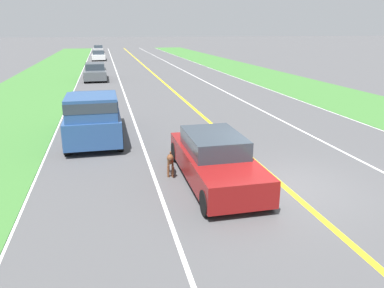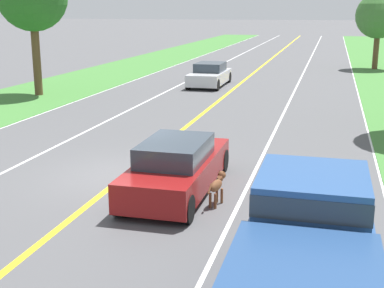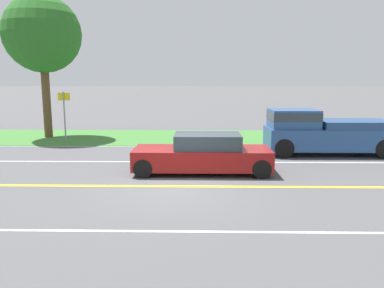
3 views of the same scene
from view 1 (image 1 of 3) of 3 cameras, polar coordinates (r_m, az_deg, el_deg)
name	(u,v)px [view 1 (image 1 of 3)]	position (r m, az deg, el deg)	size (l,w,h in m)	color
ground_plane	(284,186)	(10.99, 13.84, -6.28)	(400.00, 400.00, 0.00)	#4C4C4F
centre_divider_line	(284,186)	(10.98, 13.84, -6.26)	(0.18, 160.00, 0.01)	yellow
lane_edge_line_right	(19,213)	(10.15, -24.84, -9.46)	(0.14, 160.00, 0.01)	white
lane_dash_same_dir	(162,198)	(9.98, -4.62, -8.26)	(0.10, 160.00, 0.01)	white
ego_car	(215,159)	(10.87, 3.50, -2.36)	(1.80, 4.80, 1.39)	maroon
dog	(170,160)	(11.27, -3.32, -2.47)	(0.32, 1.02, 0.78)	brown
pickup_truck	(93,115)	(15.44, -14.80, 4.35)	(2.06, 5.33, 1.98)	#284C84
car_trailing_near	(95,72)	(34.02, -14.50, 10.56)	(1.86, 4.64, 1.42)	#51565B
car_trailing_mid	(99,56)	(55.71, -14.04, 12.95)	(1.87, 4.61, 1.34)	white
car_trailing_far	(98,49)	(73.99, -14.07, 13.87)	(1.83, 4.67, 1.32)	silver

